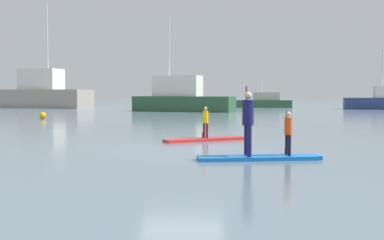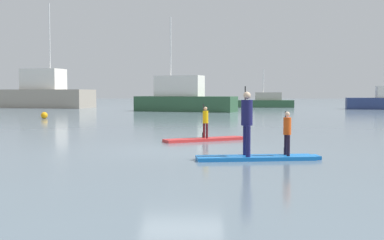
{
  "view_description": "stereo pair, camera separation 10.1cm",
  "coord_description": "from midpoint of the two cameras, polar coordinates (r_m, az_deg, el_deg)",
  "views": [
    {
      "loc": [
        0.47,
        -13.95,
        1.73
      ],
      "look_at": [
        0.25,
        2.81,
        0.74
      ],
      "focal_mm": 43.34,
      "sensor_mm": 36.0,
      "label": 1
    },
    {
      "loc": [
        0.57,
        -13.95,
        1.73
      ],
      "look_at": [
        0.25,
        2.81,
        0.74
      ],
      "focal_mm": 43.34,
      "sensor_mm": 36.0,
      "label": 2
    }
  ],
  "objects": [
    {
      "name": "paddleboard_near",
      "position": [
        16.66,
        1.5,
        -2.4
      ],
      "size": [
        3.03,
        1.84,
        0.1
      ],
      "color": "red",
      "rests_on": "ground"
    },
    {
      "name": "paddler_child_solo",
      "position": [
        16.62,
        1.48,
        -0.05
      ],
      "size": [
        0.26,
        0.37,
        1.22
      ],
      "color": "#4C1419",
      "rests_on": "paddleboard_near"
    },
    {
      "name": "fishing_boat_white_large",
      "position": [
        56.07,
        -18.92,
        2.96
      ],
      "size": [
        14.02,
        7.03,
        11.75
      ],
      "color": "#9E9384",
      "rests_on": "ground"
    },
    {
      "name": "trawler_grey_distant",
      "position": [
        54.82,
        8.8,
        2.24
      ],
      "size": [
        6.54,
        2.1,
        4.45
      ],
      "color": "#2D5638",
      "rests_on": "ground"
    },
    {
      "name": "paddler_adult",
      "position": [
        11.95,
        6.65,
        0.11
      ],
      "size": [
        0.32,
        0.52,
        1.8
      ],
      "color": "#19194C",
      "rests_on": "paddleboard_far"
    },
    {
      "name": "ground_plane",
      "position": [
        14.07,
        -1.39,
        -3.67
      ],
      "size": [
        240.0,
        240.0,
        0.0
      ],
      "primitive_type": "plane",
      "color": "slate"
    },
    {
      "name": "fishing_boat_green_midground",
      "position": [
        42.65,
        -1.34,
        2.71
      ],
      "size": [
        9.65,
        5.6,
        8.68
      ],
      "color": "#2D5638",
      "rests_on": "ground"
    },
    {
      "name": "paddler_child_front",
      "position": [
        12.25,
        11.51,
        -1.32
      ],
      "size": [
        0.22,
        0.4,
        1.14
      ],
      "color": "black",
      "rests_on": "paddleboard_far"
    },
    {
      "name": "paddleboard_far",
      "position": [
        12.11,
        8.03,
        -4.62
      ],
      "size": [
        3.25,
        0.98,
        0.1
      ],
      "color": "blue",
      "rests_on": "ground"
    },
    {
      "name": "mooring_buoy_near",
      "position": [
        32.14,
        -17.98,
        0.54
      ],
      "size": [
        0.45,
        0.45,
        0.45
      ],
      "primitive_type": "sphere",
      "color": "orange",
      "rests_on": "ground"
    }
  ]
}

